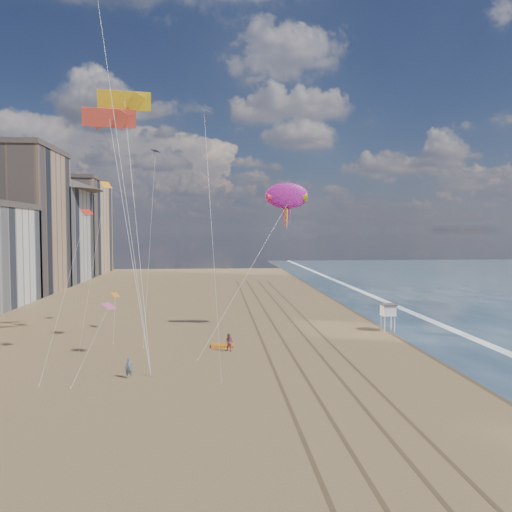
% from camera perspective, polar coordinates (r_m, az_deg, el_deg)
% --- Properties ---
extents(ground, '(260.00, 260.00, 0.00)m').
position_cam_1_polar(ground, '(33.96, 6.84, -18.61)').
color(ground, brown).
rests_on(ground, ground).
extents(wet_sand, '(260.00, 260.00, 0.00)m').
position_cam_1_polar(wet_sand, '(76.36, 14.91, -6.52)').
color(wet_sand, '#42301E').
rests_on(wet_sand, ground).
extents(foam, '(260.00, 260.00, 0.00)m').
position_cam_1_polar(foam, '(77.85, 17.84, -6.38)').
color(foam, white).
rests_on(foam, ground).
extents(tracks, '(7.68, 120.00, 0.01)m').
position_cam_1_polar(tracks, '(62.83, 3.63, -8.47)').
color(tracks, brown).
rests_on(tracks, ground).
extents(buildings, '(34.72, 131.35, 29.00)m').
position_cam_1_polar(buildings, '(104.24, -26.90, 3.26)').
color(buildings, '#C6B284').
rests_on(buildings, ground).
extents(lifeguard_stand, '(1.86, 1.86, 3.37)m').
position_cam_1_polar(lifeguard_stand, '(63.84, 14.86, -6.02)').
color(lifeguard_stand, white).
rests_on(lifeguard_stand, ground).
extents(grounded_kite, '(2.39, 1.55, 0.27)m').
position_cam_1_polar(grounded_kite, '(54.26, -3.87, -10.17)').
color(grounded_kite, orange).
rests_on(grounded_kite, ground).
extents(show_kite, '(7.62, 6.74, 22.40)m').
position_cam_1_polar(show_kite, '(60.44, 3.54, 6.85)').
color(show_kite, '#AF1A8C').
rests_on(show_kite, ground).
extents(kite_flyer_a, '(0.65, 0.43, 1.76)m').
position_cam_1_polar(kite_flyer_a, '(44.34, -14.31, -12.28)').
color(kite_flyer_a, slate).
rests_on(kite_flyer_a, ground).
extents(kite_flyer_b, '(1.12, 1.02, 1.88)m').
position_cam_1_polar(kite_flyer_b, '(52.06, -3.07, -9.83)').
color(kite_flyer_b, '#8F4952').
rests_on(kite_flyer_b, ground).
extents(parafoils, '(9.39, 3.88, 19.78)m').
position_cam_1_polar(parafoils, '(59.39, -16.78, 22.47)').
color(parafoils, black).
rests_on(parafoils, ground).
extents(small_kites, '(13.22, 16.19, 20.40)m').
position_cam_1_polar(small_kites, '(55.20, -13.86, 5.84)').
color(small_kites, red).
rests_on(small_kites, ground).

